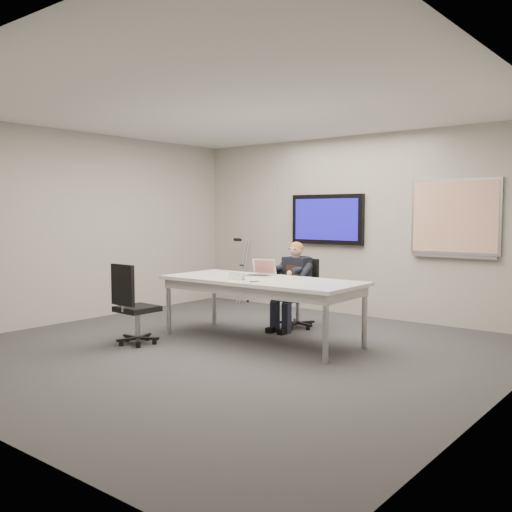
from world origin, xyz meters
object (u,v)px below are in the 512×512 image
Objects in this scene: conference_table at (261,286)px; seated_person at (290,295)px; office_chair_far at (300,306)px; laptop at (261,272)px; office_chair_near at (134,319)px.

seated_person reaches higher than conference_table.
office_chair_far is (-0.12, 1.02, -0.40)m from conference_table.
seated_person is at bearing 65.86° from laptop.
office_chair_near is 2.66× the size of laptop.
seated_person reaches higher than office_chair_far.
office_chair_far is 0.97× the size of office_chair_near.
conference_table is at bearing -67.15° from laptop.
seated_person is at bearing -81.37° from office_chair_far.
office_chair_far is at bearing -112.89° from office_chair_near.
seated_person is (0.96, 1.90, 0.18)m from office_chair_near.
seated_person reaches higher than office_chair_near.
conference_table is 2.59× the size of office_chair_near.
office_chair_near is at bearing -141.36° from laptop.
seated_person is (-0.12, 0.79, -0.21)m from conference_table.
laptop is (-0.07, -0.79, 0.54)m from office_chair_far.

